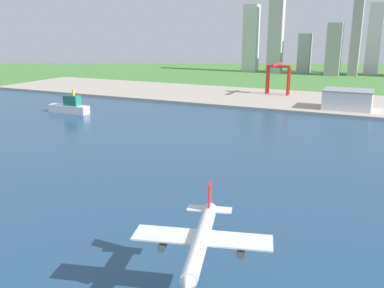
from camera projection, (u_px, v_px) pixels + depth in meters
The scene contains 8 objects.
ground_plane at pixel (270, 144), 291.91m from camera, with size 2400.00×2400.00×0.00m, color #487E39.
water_bay at pixel (244, 169), 239.48m from camera, with size 840.00×360.00×0.15m, color navy.
industrial_pier at pixel (314, 102), 457.51m from camera, with size 840.00×140.00×2.50m, color #ACA092.
airplane_landing at pixel (201, 240), 112.74m from camera, with size 40.20×45.26×13.94m.
ferry_boat at pixel (70, 106), 398.32m from camera, with size 42.80×11.07×23.64m.
port_crane_red at pixel (278, 71), 491.90m from camera, with size 28.05×42.01×38.08m.
warehouse_main at pixel (348, 99), 405.14m from camera, with size 46.13×35.38×19.29m.
distant_skyline at pixel (349, 42), 726.63m from camera, with size 403.14×72.33×158.74m.
Camera 1 is at (67.81, 21.36, 78.21)m, focal length 38.30 mm.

